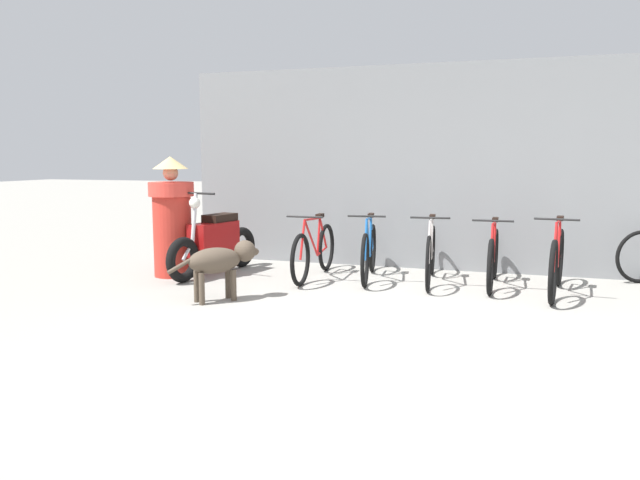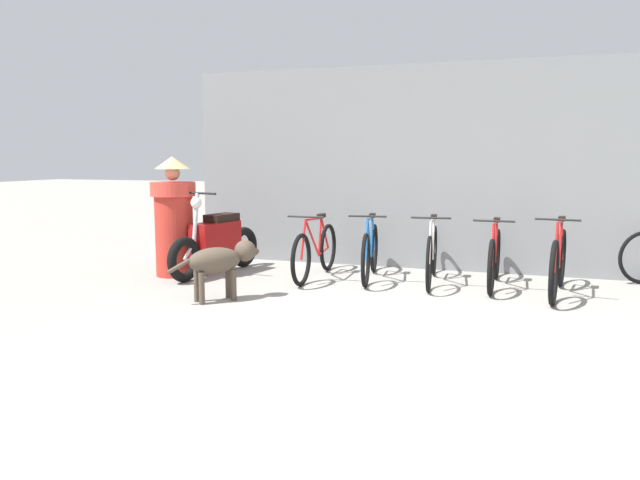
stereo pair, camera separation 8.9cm
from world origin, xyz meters
name	(u,v)px [view 2 (the right image)]	position (x,y,z in m)	size (l,w,h in m)	color
ground_plane	(376,343)	(0.00, 0.00, 0.00)	(60.00, 60.00, 0.00)	gray
shop_wall_back	(443,168)	(0.00, 3.69, 1.39)	(7.24, 0.20, 2.79)	slate
bicycle_0	(315,251)	(-1.42, 2.51, 0.34)	(0.46, 1.74, 0.84)	black
bicycle_1	(370,252)	(-0.74, 2.64, 0.35)	(0.46, 1.66, 0.85)	black
bicycle_2	(432,254)	(0.04, 2.66, 0.36)	(0.46, 1.74, 0.86)	black
bicycle_3	(494,258)	(0.78, 2.68, 0.34)	(0.46, 1.67, 0.84)	black
bicycle_4	(558,263)	(1.49, 2.43, 0.37)	(0.46, 1.77, 0.90)	black
motorcycle	(216,242)	(-2.76, 2.31, 0.43)	(0.58, 1.80, 1.11)	black
stray_dog	(222,260)	(-1.96, 0.98, 0.44)	(0.75, 0.85, 0.64)	#4C3F33
person_in_robes	(174,217)	(-3.22, 2.06, 0.77)	(0.78, 0.78, 1.55)	#B72D23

